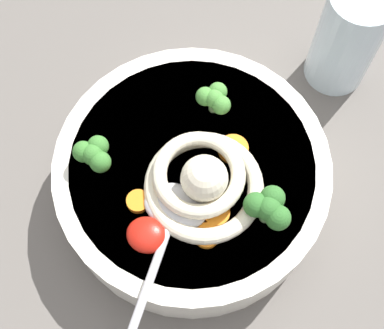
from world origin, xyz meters
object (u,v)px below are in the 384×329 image
noodle_pile (203,181)px  soup_bowl (192,178)px  drinking_glass (347,38)px  soup_spoon (171,220)px

noodle_pile → soup_bowl: bearing=-45.3°
soup_bowl → noodle_pile: 5.54cm
soup_bowl → drinking_glass: 22.84cm
soup_bowl → soup_spoon: bearing=94.4°
noodle_pile → drinking_glass: drinking_glass is taller
soup_bowl → drinking_glass: (-9.80, -20.44, 2.83)cm
soup_bowl → soup_spoon: size_ratio=1.55×
soup_spoon → drinking_glass: drinking_glass is taller
soup_bowl → noodle_pile: bearing=134.7°
noodle_pile → soup_spoon: size_ratio=0.71×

